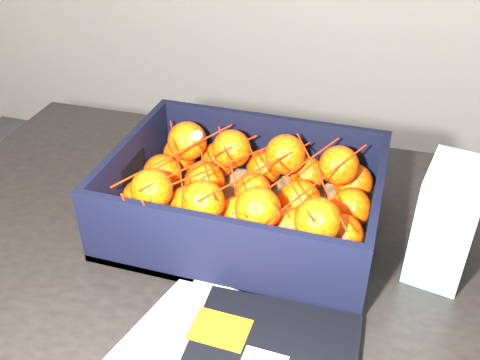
% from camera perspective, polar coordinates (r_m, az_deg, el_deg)
% --- Properties ---
extents(table, '(1.22, 0.83, 0.75)m').
position_cam_1_polar(table, '(0.92, 1.28, -12.73)').
color(table, black).
rests_on(table, ground).
extents(produce_crate, '(0.42, 0.31, 0.13)m').
position_cam_1_polar(produce_crate, '(0.89, 0.57, -2.70)').
color(produce_crate, olive).
rests_on(produce_crate, table).
extents(clementine_heap, '(0.40, 0.29, 0.12)m').
position_cam_1_polar(clementine_heap, '(0.88, 0.41, -1.58)').
color(clementine_heap, '#FF4305').
rests_on(clementine_heap, produce_crate).
extents(mesh_net, '(0.35, 0.27, 0.09)m').
position_cam_1_polar(mesh_net, '(0.84, -0.22, 0.99)').
color(mesh_net, red).
rests_on(mesh_net, clementine_heap).
extents(retail_carton, '(0.10, 0.13, 0.17)m').
position_cam_1_polar(retail_carton, '(0.83, 20.82, -4.04)').
color(retail_carton, silver).
rests_on(retail_carton, table).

